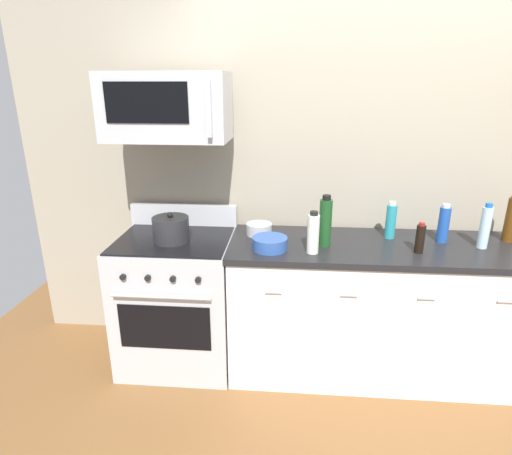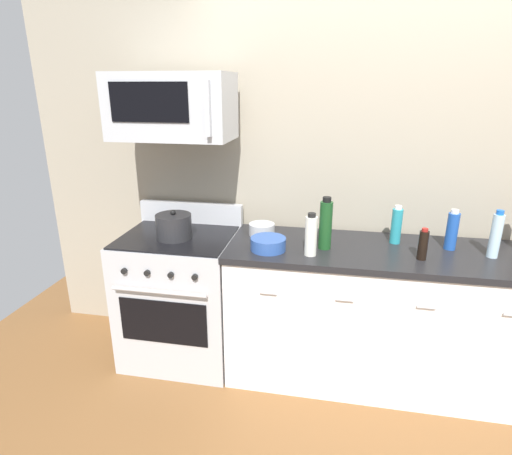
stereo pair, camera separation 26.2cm
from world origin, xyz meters
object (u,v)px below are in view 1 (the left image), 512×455
Objects in this scene: range_oven at (178,299)px; bottle_soda_blue at (444,224)px; microwave at (167,107)px; bowl_blue_mixing at (270,243)px; stockpot at (171,229)px; bottle_wine_amber at (511,219)px; bottle_dish_soap at (391,221)px; bottle_soy_sauce_dark at (420,239)px; bowl_steel_prep at (259,229)px; bottle_water_clear at (485,227)px; bottle_wine_green at (325,222)px; bottle_vinegar_white at (313,233)px.

bottle_soda_blue is (1.73, 0.09, 0.57)m from range_oven.
range_oven is 1.28m from microwave.
bowl_blue_mixing is 0.93× the size of stockpot.
range_oven is 4.94× the size of bowl_blue_mixing.
bottle_wine_amber is 0.75m from bottle_dish_soap.
bowl_steel_prep is (-0.98, 0.24, -0.05)m from bottle_soy_sauce_dark.
bowl_blue_mixing is (-1.31, -0.13, -0.09)m from bottle_water_clear.
bottle_wine_green is at bearing -157.87° from bottle_dish_soap.
range_oven is 4.35× the size of bottle_dish_soap.
bottle_water_clear reaches higher than range_oven.
bottle_soda_blue is at bearing -8.22° from bottle_dish_soap.
bottle_vinegar_white is at bearing -162.82° from bottle_soda_blue.
bottle_dish_soap is 0.86m from bowl_steel_prep.
bottle_soy_sauce_dark is 0.28m from bottle_dish_soap.
microwave is 1.71m from bottle_soy_sauce_dark.
range_oven is 6.17× the size of bowl_steel_prep.
microwave is 1.03m from bowl_blue_mixing.
range_oven is at bearing 169.06° from bottle_vinegar_white.
bottle_water_clear is at bearing -147.24° from bottle_wine_amber.
bottle_dish_soap is at bearing 3.49° from microwave.
bottle_wine_amber is 1.21× the size of bottle_vinegar_white.
bottle_vinegar_white reaches higher than stockpot.
bottle_dish_soap is at bearing 5.30° from range_oven.
bottle_vinegar_white is at bearing -122.07° from bottle_wine_green.
stockpot is (-0.64, 0.09, 0.04)m from bowl_blue_mixing.
bottle_water_clear is 0.55m from bottle_dish_soap.
bottle_wine_green reaches higher than stockpot.
bottle_soy_sauce_dark is 0.81× the size of stockpot.
bottle_soda_blue is at bearing 11.56° from bowl_blue_mixing.
bottle_vinegar_white is at bearing -175.01° from bottle_soy_sauce_dark.
bottle_water_clear is 1.13× the size of bottle_soda_blue.
range_oven is 1.44× the size of microwave.
microwave is 2.29× the size of bottle_wine_green.
bowl_blue_mixing is (-1.52, -0.27, -0.11)m from bottle_wine_amber.
bowl_blue_mixing is at bearing -168.44° from bottle_soda_blue.
range_oven is at bearing -177.19° from bottle_soda_blue.
bottle_vinegar_white is 0.27m from bowl_blue_mixing.
bottle_wine_green is (0.98, -0.05, 0.61)m from range_oven.
bottle_soy_sauce_dark is 0.58× the size of bottle_wine_green.
bowl_blue_mixing is at bearing -71.71° from bowl_steel_prep.
bottle_soda_blue is (-0.21, 0.09, -0.02)m from bottle_water_clear.
range_oven is at bearing 90.00° from stockpot.
bottle_wine_green is at bearing -177.56° from bottle_water_clear.
bowl_steel_prep is at bearing -179.63° from bottle_wine_amber.
bowl_blue_mixing is at bearing -174.19° from bottle_water_clear.
bottle_dish_soap is at bearing 171.78° from bottle_soda_blue.
bottle_soy_sauce_dark reaches higher than bowl_steel_prep.
bottle_water_clear is (1.95, -0.05, -0.70)m from microwave.
bottle_wine_green is at bearing -21.89° from bowl_steel_prep.
microwave is 1.87m from bottle_soda_blue.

